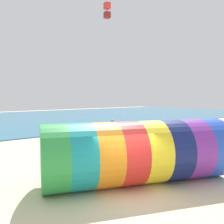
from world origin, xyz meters
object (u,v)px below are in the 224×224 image
(bystander_far_left, at_px, (129,139))
(giant_inflatable_tube, at_px, (139,152))
(bystander_near_water, at_px, (112,126))
(kite_red_box, at_px, (107,10))

(bystander_far_left, bearing_deg, giant_inflatable_tube, -128.57)
(giant_inflatable_tube, distance_m, bystander_far_left, 7.47)
(giant_inflatable_tube, xyz_separation_m, bystander_near_water, (8.08, 12.32, -0.59))
(kite_red_box, distance_m, bystander_near_water, 11.94)
(bystander_near_water, xyz_separation_m, bystander_far_left, (-3.44, -6.51, -0.09))
(giant_inflatable_tube, height_order, bystander_near_water, giant_inflatable_tube)
(giant_inflatable_tube, height_order, kite_red_box, kite_red_box)
(giant_inflatable_tube, distance_m, kite_red_box, 18.46)
(bystander_far_left, bearing_deg, bystander_near_water, 62.15)
(bystander_near_water, distance_m, bystander_far_left, 7.36)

